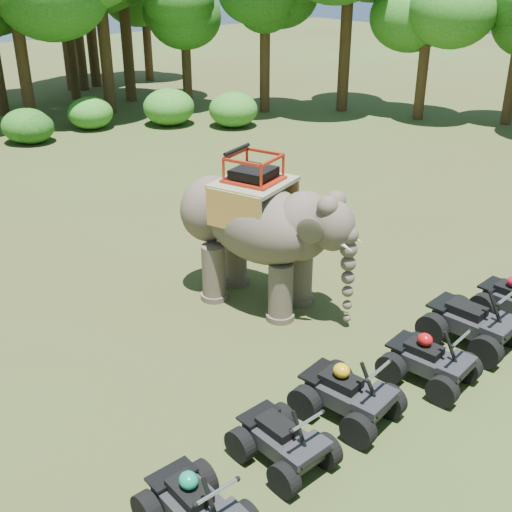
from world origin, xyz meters
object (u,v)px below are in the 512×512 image
object	(u,v)px
atv_1	(283,433)
atv_3	(430,354)
atv_0	(195,500)
atv_2	(348,387)
atv_4	(473,315)
elephant	(257,230)

from	to	relation	value
atv_1	atv_3	bearing A→B (deg)	-4.77
atv_0	atv_2	size ratio (longest dim) A/B	0.94
atv_2	atv_0	bearing A→B (deg)	176.64
atv_0	atv_1	size ratio (longest dim) A/B	1.03
atv_1	atv_4	size ratio (longest dim) A/B	0.84
atv_3	atv_0	bearing A→B (deg)	172.41
atv_1	atv_3	xyz separation A→B (m)	(3.60, -0.17, 0.03)
atv_3	atv_4	distance (m)	1.78
elephant	atv_4	bearing A→B (deg)	-81.25
atv_3	elephant	bearing A→B (deg)	87.36
elephant	atv_3	size ratio (longest dim) A/B	2.61
atv_1	atv_3	size ratio (longest dim) A/B	0.96
atv_0	atv_2	xyz separation A→B (m)	(3.49, 0.38, 0.04)
elephant	atv_4	distance (m)	4.99
elephant	atv_1	world-z (taller)	elephant
elephant	atv_3	distance (m)	4.73
elephant	atv_1	distance (m)	5.52
atv_2	atv_3	size ratio (longest dim) A/B	1.04
atv_0	atv_1	distance (m)	1.88
atv_3	atv_4	xyz separation A→B (m)	(1.77, 0.24, 0.08)
atv_3	atv_4	size ratio (longest dim) A/B	0.88
atv_3	atv_4	world-z (taller)	atv_4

